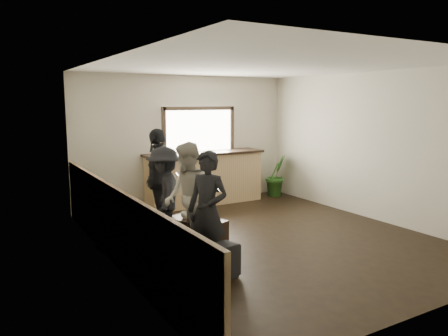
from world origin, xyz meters
TOP-DOWN VIEW (x-y plane):
  - ground at (0.00, 0.00)m, footprint 5.00×6.00m
  - room_shell at (-0.74, 0.00)m, footprint 5.01×6.01m
  - bar_counter at (0.30, 2.70)m, footprint 2.70×0.68m
  - sofa at (-1.90, -0.20)m, footprint 1.36×2.40m
  - coffee_table at (-1.10, 0.30)m, footprint 0.77×1.03m
  - cup_a at (-1.25, 0.42)m, footprint 0.17×0.17m
  - cup_b at (-0.98, 0.23)m, footprint 0.13×0.13m
  - potted_plant at (2.15, 2.54)m, footprint 0.66×0.59m
  - person_a at (-1.45, -0.72)m, footprint 0.63×0.70m
  - person_b at (-1.39, 0.02)m, footprint 0.77×0.91m
  - person_c at (-1.45, 0.74)m, footprint 0.91×1.14m
  - person_d at (-1.24, 1.53)m, footprint 1.00×1.07m

SIDE VIEW (x-z plane):
  - ground at x=0.00m, z-range -0.01..0.01m
  - coffee_table at x=-1.10m, z-range 0.00..0.40m
  - sofa at x=-1.90m, z-range 0.00..0.66m
  - cup_b at x=-0.98m, z-range 0.40..0.50m
  - cup_a at x=-1.25m, z-range 0.40..0.51m
  - potted_plant at x=2.15m, z-range 0.00..1.00m
  - bar_counter at x=0.30m, z-range -0.42..1.71m
  - person_c at x=-1.45m, z-range 0.00..1.53m
  - person_a at x=-1.45m, z-range 0.00..1.61m
  - person_b at x=-1.39m, z-range 0.00..1.66m
  - person_d at x=-1.24m, z-range 0.00..1.77m
  - room_shell at x=-0.74m, z-range 0.07..2.87m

